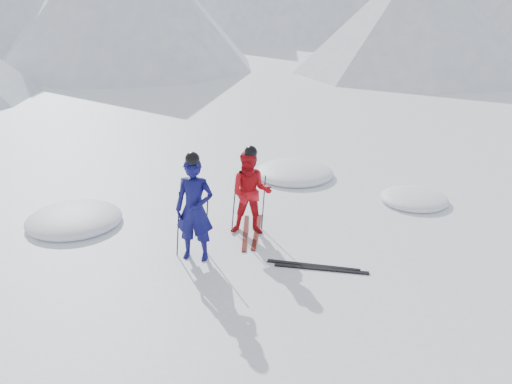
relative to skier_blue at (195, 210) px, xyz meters
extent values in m
plane|color=white|center=(3.04, -0.19, -0.98)|extent=(160.00, 160.00, 0.00)
cone|color=#B2BCD1|center=(15.04, 19.81, 2.27)|extent=(14.00, 14.00, 6.50)
imported|color=#0D0D4F|center=(0.00, 0.00, 0.00)|extent=(0.85, 0.72, 1.96)
imported|color=red|center=(1.23, 0.82, -0.10)|extent=(1.01, 0.88, 1.76)
cylinder|color=black|center=(-0.30, 0.15, -0.33)|extent=(0.13, 0.09, 1.31)
cylinder|color=black|center=(0.25, 0.25, -0.33)|extent=(0.13, 0.08, 1.31)
cylinder|color=black|center=(0.93, 1.07, -0.40)|extent=(0.12, 0.09, 1.17)
cylinder|color=black|center=(1.53, 0.97, -0.40)|extent=(0.12, 0.08, 1.17)
cube|color=black|center=(1.11, 0.82, -0.97)|extent=(0.50, 1.67, 0.03)
cube|color=black|center=(1.35, 0.82, -0.97)|extent=(0.61, 1.64, 0.03)
cube|color=black|center=(2.03, -0.82, -0.97)|extent=(1.57, 0.82, 0.03)
cube|color=black|center=(2.13, -0.97, -0.97)|extent=(1.59, 0.77, 0.03)
ellipsoid|color=white|center=(-2.36, 2.13, -0.98)|extent=(2.02, 2.02, 0.45)
ellipsoid|color=white|center=(5.35, 1.61, -0.98)|extent=(1.58, 1.58, 0.35)
ellipsoid|color=white|center=(3.13, 4.00, -0.98)|extent=(2.09, 2.09, 0.46)
camera|label=1|loc=(-0.97, -9.06, 3.84)|focal=38.00mm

